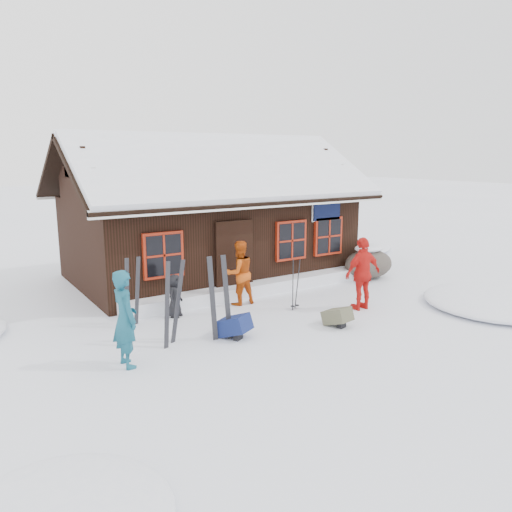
# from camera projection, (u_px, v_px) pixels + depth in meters

# --- Properties ---
(ground) EXTENTS (120.00, 120.00, 0.00)m
(ground) POSITION_uv_depth(u_px,v_px,m) (255.00, 328.00, 11.03)
(ground) COLOR white
(ground) RESTS_ON ground
(mountain_hut) EXTENTS (8.90, 6.09, 4.42)m
(mountain_hut) POSITION_uv_depth(u_px,v_px,m) (209.00, 226.00, 15.61)
(mountain_hut) COLOR black
(mountain_hut) RESTS_ON ground
(snow_drift) EXTENTS (7.60, 0.60, 0.35)m
(snow_drift) POSITION_uv_depth(u_px,v_px,m) (257.00, 288.00, 13.64)
(snow_drift) COLOR white
(snow_drift) RESTS_ON ground
(snow_mounds) EXTENTS (20.60, 13.20, 0.48)m
(snow_mounds) POSITION_uv_depth(u_px,v_px,m) (269.00, 297.00, 13.44)
(snow_mounds) COLOR white
(snow_mounds) RESTS_ON ground
(skier_teal) EXTENTS (0.46, 0.67, 1.78)m
(skier_teal) POSITION_uv_depth(u_px,v_px,m) (125.00, 319.00, 8.86)
(skier_teal) COLOR #144D60
(skier_teal) RESTS_ON ground
(skier_orange_left) EXTENTS (0.81, 0.64, 1.64)m
(skier_orange_left) POSITION_uv_depth(u_px,v_px,m) (239.00, 273.00, 12.61)
(skier_orange_left) COLOR #B9450D
(skier_orange_left) RESTS_ON ground
(skier_orange_right) EXTENTS (1.07, 0.47, 1.80)m
(skier_orange_right) POSITION_uv_depth(u_px,v_px,m) (363.00, 274.00, 12.19)
(skier_orange_right) COLOR red
(skier_orange_right) RESTS_ON ground
(skier_crouched) EXTENTS (0.59, 0.57, 1.03)m
(skier_crouched) POSITION_uv_depth(u_px,v_px,m) (175.00, 296.00, 11.68)
(skier_crouched) COLOR black
(skier_crouched) RESTS_ON ground
(boulder) EXTENTS (1.61, 1.21, 0.94)m
(boulder) POSITION_uv_depth(u_px,v_px,m) (368.00, 263.00, 15.40)
(boulder) COLOR #544C43
(boulder) RESTS_ON ground
(ski_pair_left) EXTENTS (0.60, 0.27, 1.76)m
(ski_pair_left) POSITION_uv_depth(u_px,v_px,m) (173.00, 304.00, 9.93)
(ski_pair_left) COLOR black
(ski_pair_left) RESTS_ON ground
(ski_pair_mid) EXTENTS (0.51, 0.18, 1.83)m
(ski_pair_mid) POSITION_uv_depth(u_px,v_px,m) (220.00, 299.00, 10.14)
(ski_pair_mid) COLOR black
(ski_pair_mid) RESTS_ON ground
(ski_pair_right) EXTENTS (0.46, 0.16, 1.60)m
(ski_pair_right) POSITION_uv_depth(u_px,v_px,m) (132.00, 293.00, 11.03)
(ski_pair_right) COLOR black
(ski_pair_right) RESTS_ON ground
(ski_poles) EXTENTS (0.23, 0.11, 1.30)m
(ski_poles) POSITION_uv_depth(u_px,v_px,m) (295.00, 285.00, 12.25)
(ski_poles) COLOR black
(ski_poles) RESTS_ON ground
(backpack_blue) EXTENTS (0.72, 0.79, 0.35)m
(backpack_blue) POSITION_uv_depth(u_px,v_px,m) (234.00, 329.00, 10.41)
(backpack_blue) COLOR #121D50
(backpack_blue) RESTS_ON ground
(backpack_olive) EXTENTS (0.52, 0.64, 0.31)m
(backpack_olive) POSITION_uv_depth(u_px,v_px,m) (337.00, 319.00, 11.10)
(backpack_olive) COLOR #4F4E39
(backpack_olive) RESTS_ON ground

